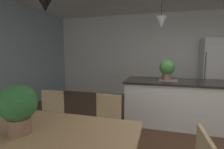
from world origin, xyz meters
TOP-DOWN VIEW (x-y plane):
  - wall_back_kitchen at (0.00, 3.26)m, footprint 10.00×0.12m
  - dining_table at (-1.69, -1.22)m, footprint 2.03×0.93m
  - chair_far_left at (-2.15, -0.39)m, footprint 0.42×0.42m
  - chair_far_right at (-1.23, -0.39)m, footprint 0.43×0.43m
  - kitchen_island at (-0.11, 1.08)m, footprint 2.21×0.88m
  - refrigerator at (0.96, 2.86)m, footprint 0.71×0.67m
  - pendant_over_island_main at (-0.54, 1.08)m, footprint 0.21×0.21m
  - potted_plant_on_island at (-0.39, 1.08)m, footprint 0.31×0.31m
  - potted_plant_on_table at (-1.75, -1.34)m, footprint 0.34×0.34m

SIDE VIEW (x-z plane):
  - kitchen_island at x=-0.11m, z-range 0.01..0.92m
  - chair_far_left at x=-2.15m, z-range 0.04..0.91m
  - chair_far_right at x=-1.23m, z-range 0.04..0.91m
  - dining_table at x=-1.69m, z-range 0.30..1.02m
  - refrigerator at x=0.96m, z-range 0.00..1.86m
  - potted_plant_on_table at x=-1.75m, z-range 0.75..1.22m
  - potted_plant_on_island at x=-0.39m, z-range 0.93..1.36m
  - wall_back_kitchen at x=0.00m, z-range 0.00..2.70m
  - pendant_over_island_main at x=-0.54m, z-range 1.69..2.44m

